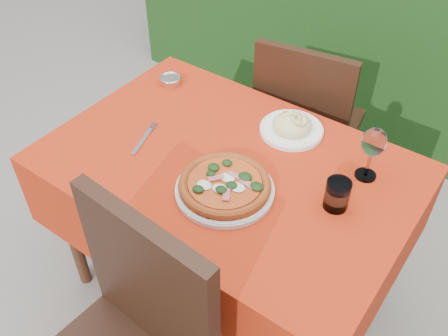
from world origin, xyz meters
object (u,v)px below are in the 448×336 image
Objects in this scene: pasta_plate at (292,127)px; water_glass at (337,196)px; chair_far at (305,121)px; pizza_plate at (225,186)px; fork at (142,141)px; wine_glass at (373,144)px; steel_ramekin at (171,81)px.

water_glass reaches higher than pasta_plate.
pasta_plate is (0.11, -0.35, 0.24)m from chair_far.
chair_far is 9.16× the size of water_glass.
pizza_plate is 0.40m from pasta_plate.
fork is (-0.41, -0.37, -0.02)m from pasta_plate.
wine_glass is (0.34, 0.34, 0.11)m from pizza_plate.
wine_glass reaches higher than pizza_plate.
steel_ramekin is at bearing 145.38° from pizza_plate.
pizza_plate is 0.67m from steel_ramekin.
chair_far is 0.44m from pasta_plate.
wine_glass is at bearing 127.07° from chair_far.
pasta_plate is 0.39m from water_glass.
water_glass is (0.30, -0.25, 0.02)m from pasta_plate.
wine_glass reaches higher than fork.
pizza_plate reaches higher than fork.
water_glass is at bearing -14.77° from steel_ramekin.
chair_far is 0.69m from wine_glass.
wine_glass is 2.40× the size of steel_ramekin.
pizza_plate is 1.58× the size of pasta_plate.
steel_ramekin is (-0.56, 0.38, -0.01)m from pizza_plate.
water_glass is (0.41, -0.60, 0.26)m from chair_far.
chair_far is at bearing 136.22° from wine_glass.
wine_glass is at bearing -10.79° from pasta_plate.
chair_far reaches higher than steel_ramekin.
steel_ramekin is at bearing -178.32° from pasta_plate.
chair_far is 2.52× the size of pizza_plate.
wine_glass reaches higher than water_glass.
steel_ramekin reaches higher than fork.
water_glass reaches higher than pizza_plate.
wine_glass reaches higher than steel_ramekin.
pizza_plate is at bearing -34.62° from steel_ramekin.
pizza_plate reaches higher than steel_ramekin.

